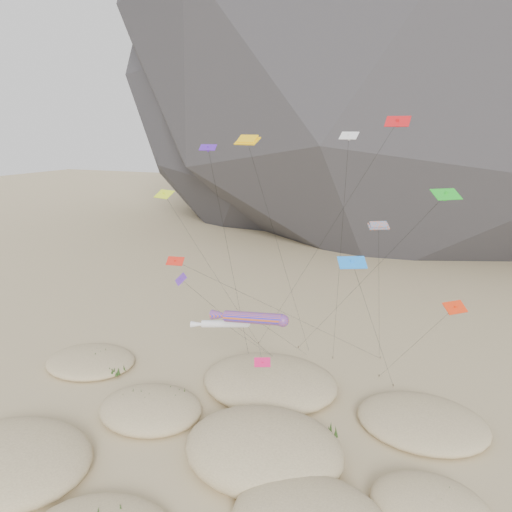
{
  "coord_description": "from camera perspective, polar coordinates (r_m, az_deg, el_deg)",
  "views": [
    {
      "loc": [
        17.56,
        -32.76,
        28.21
      ],
      "look_at": [
        -1.51,
        12.0,
        15.79
      ],
      "focal_mm": 35.0,
      "sensor_mm": 36.0,
      "label": 1
    }
  ],
  "objects": [
    {
      "name": "ground",
      "position": [
        46.66,
        -4.42,
        -22.93
      ],
      "size": [
        500.0,
        500.0,
        0.0
      ],
      "primitive_type": "plane",
      "color": "#CCB789",
      "rests_on": "ground"
    },
    {
      "name": "dunes",
      "position": [
        48.87,
        -4.2,
        -19.93
      ],
      "size": [
        50.76,
        37.0,
        4.53
      ],
      "color": "#CCB789",
      "rests_on": "ground"
    },
    {
      "name": "dune_grass",
      "position": [
        49.03,
        -3.9,
        -19.65
      ],
      "size": [
        42.73,
        27.33,
        1.44
      ],
      "color": "black",
      "rests_on": "ground"
    },
    {
      "name": "kite_stakes",
      "position": [
        64.24,
        7.32,
        -11.71
      ],
      "size": [
        18.54,
        7.1,
        0.3
      ],
      "color": "#3F2D1E",
      "rests_on": "ground"
    },
    {
      "name": "rainbow_tube_kite",
      "position": [
        47.4,
        -0.63,
        -7.07
      ],
      "size": [
        8.17,
        17.28,
        11.83
      ],
      "color": "#D75B16",
      "rests_on": "ground"
    },
    {
      "name": "white_tube_kite",
      "position": [
        51.62,
        -3.93,
        -7.75
      ],
      "size": [
        6.23,
        12.21,
        9.48
      ],
      "color": "silver",
      "rests_on": "ground"
    },
    {
      "name": "orange_parafoil",
      "position": [
        55.03,
        -0.93,
        12.85
      ],
      "size": [
        6.77,
        9.06,
        27.61
      ],
      "color": "yellow",
      "rests_on": "ground"
    },
    {
      "name": "multi_parafoil",
      "position": [
        49.12,
        13.84,
        3.07
      ],
      "size": [
        2.12,
        14.02,
        19.7
      ],
      "color": "#EA5218",
      "rests_on": "ground"
    },
    {
      "name": "delta_kites",
      "position": [
        46.91,
        5.82,
        2.95
      ],
      "size": [
        31.63,
        22.38,
        29.3
      ],
      "color": "#481BA0",
      "rests_on": "ground"
    }
  ]
}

